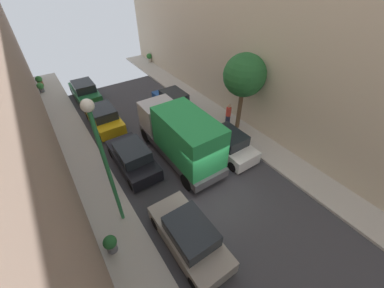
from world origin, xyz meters
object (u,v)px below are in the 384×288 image
potted_plant_3 (41,87)px  potted_plant_5 (39,81)px  parked_car_left_1 (189,236)px  parked_car_left_4 (85,91)px  street_tree_1 (244,76)px  pedestrian (228,114)px  potted_plant_0 (110,244)px  parked_car_left_3 (104,118)px  delivery_truck (180,135)px  parked_car_left_2 (133,158)px  parked_car_right_1 (227,143)px  lamp_post (103,153)px  potted_plant_1 (149,57)px  parked_car_right_2 (174,101)px

potted_plant_3 → potted_plant_5: bearing=85.8°
parked_car_left_1 → parked_car_left_4: bearing=90.0°
street_tree_1 → potted_plant_5: (-10.69, 15.64, -3.36)m
parked_car_left_4 → pedestrian: 12.57m
potted_plant_0 → parked_car_left_3: bearing=73.4°
street_tree_1 → delivery_truck: bearing=-175.3°
parked_car_left_4 → delivery_truck: (2.70, -11.20, 1.07)m
parked_car_left_3 → potted_plant_0: bearing=-106.6°
street_tree_1 → parked_car_left_4: bearing=125.8°
parked_car_left_4 → potted_plant_0: size_ratio=4.64×
parked_car_left_2 → parked_car_right_1: same height
parked_car_left_1 → lamp_post: lamp_post is taller
parked_car_left_1 → parked_car_right_1: bearing=35.5°
potted_plant_3 → pedestrian: bearing=-52.8°
potted_plant_1 → lamp_post: 21.11m
parked_car_left_1 → parked_car_left_3: size_ratio=1.00×
parked_car_left_2 → parked_car_right_1: 5.77m
potted_plant_1 → lamp_post: size_ratio=0.15×
parked_car_left_1 → parked_car_left_3: bearing=90.0°
delivery_truck → potted_plant_0: bearing=-148.7°
parked_car_right_2 → potted_plant_5: size_ratio=4.42×
delivery_truck → potted_plant_5: size_ratio=6.94×
parked_car_left_4 → potted_plant_5: parked_car_left_4 is taller
parked_car_right_2 → potted_plant_0: (-8.24, -8.73, -0.07)m
pedestrian → parked_car_left_4: bearing=125.6°
parked_car_left_3 → potted_plant_0: size_ratio=4.64×
parked_car_right_2 → pedestrian: 4.80m
parked_car_right_2 → potted_plant_1: 11.02m
parked_car_left_4 → potted_plant_0: (-2.84, -14.57, -0.07)m
parked_car_left_1 → parked_car_right_2: (5.40, 10.32, 0.00)m
potted_plant_0 → parked_car_left_2: bearing=56.6°
parked_car_left_3 → parked_car_left_4: bearing=90.0°
parked_car_left_2 → parked_car_left_3: bearing=90.0°
potted_plant_1 → lamp_post: lamp_post is taller
parked_car_left_2 → lamp_post: bearing=-121.9°
delivery_truck → parked_car_left_4: bearing=103.6°
parked_car_right_2 → street_tree_1: (2.37, -4.95, 3.30)m
pedestrian → lamp_post: 10.22m
potted_plant_3 → delivery_truck: bearing=-68.6°
parked_car_right_2 → street_tree_1: bearing=-64.5°
parked_car_left_4 → parked_car_left_2: bearing=-90.0°
parked_car_left_2 → potted_plant_0: bearing=-123.4°
parked_car_left_4 → delivery_truck: delivery_truck is taller
parked_car_left_3 → potted_plant_3: size_ratio=4.96×
parked_car_left_2 → street_tree_1: 8.46m
parked_car_right_1 → parked_car_left_1: bearing=-144.5°
parked_car_left_1 → pedestrian: bearing=39.0°
potted_plant_5 → lamp_post: bearing=-86.8°
parked_car_left_3 → parked_car_right_1: bearing=-53.3°
parked_car_left_4 → potted_plant_3: bearing=131.6°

